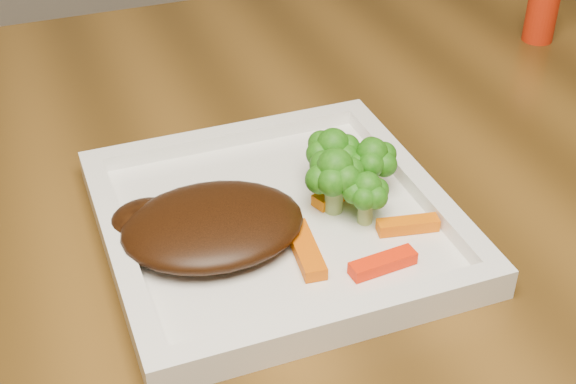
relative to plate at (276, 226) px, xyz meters
name	(u,v)px	position (x,y,z in m)	size (l,w,h in m)	color
plate	(276,226)	(0.00, 0.00, 0.00)	(0.27, 0.27, 0.01)	white
steak	(213,225)	(-0.05, -0.01, 0.02)	(0.14, 0.11, 0.03)	black
broccoli_0	(333,151)	(0.06, 0.03, 0.04)	(0.05, 0.05, 0.07)	#1E6911
broccoli_1	(372,160)	(0.09, 0.01, 0.04)	(0.05, 0.05, 0.06)	#166811
broccoli_2	(367,191)	(0.07, -0.03, 0.04)	(0.04, 0.04, 0.06)	#1B7513
broccoli_3	(335,179)	(0.05, 0.00, 0.04)	(0.05, 0.05, 0.06)	#156510
carrot_0	(383,263)	(0.05, -0.08, 0.01)	(0.05, 0.01, 0.01)	#FE2504
carrot_1	(408,225)	(0.09, -0.05, 0.01)	(0.05, 0.01, 0.01)	#E96203
carrot_2	(305,250)	(0.01, -0.05, 0.01)	(0.06, 0.02, 0.01)	#DE5803
carrot_3	(362,158)	(0.10, 0.05, 0.01)	(0.06, 0.02, 0.01)	#F61C04
carrot_6	(341,191)	(0.06, 0.01, 0.01)	(0.05, 0.01, 0.01)	orange
spice_shaker	(544,3)	(0.41, 0.23, 0.04)	(0.04, 0.04, 0.09)	red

